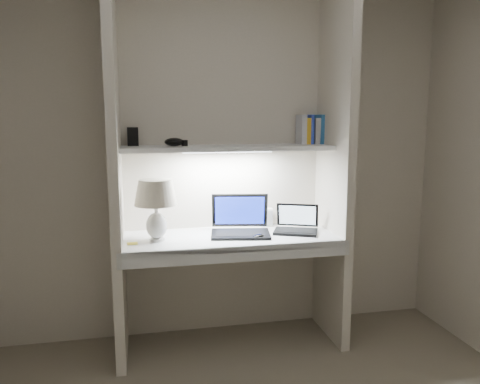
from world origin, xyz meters
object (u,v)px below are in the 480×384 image
object	(u,v)px
table_lamp	(156,200)
laptop_main	(240,225)
laptop_netbook	(296,226)
speaker	(266,217)
book_row	(311,130)

from	to	relation	value
table_lamp	laptop_main	world-z (taller)	table_lamp
table_lamp	laptop_netbook	size ratio (longest dim) A/B	1.08
laptop_main	laptop_netbook	size ratio (longest dim) A/B	1.21
laptop_netbook	speaker	bearing A→B (deg)	151.49
laptop_netbook	book_row	bearing A→B (deg)	71.54
speaker	book_row	size ratio (longest dim) A/B	0.63
laptop_main	speaker	world-z (taller)	laptop_main
table_lamp	laptop_main	xyz separation A→B (m)	(0.56, 0.08, -0.21)
book_row	speaker	bearing A→B (deg)	174.40
speaker	book_row	world-z (taller)	book_row
table_lamp	laptop_main	size ratio (longest dim) A/B	0.90
laptop_main	laptop_netbook	xyz separation A→B (m)	(0.39, -0.03, -0.02)
book_row	table_lamp	bearing A→B (deg)	-168.74
table_lamp	laptop_main	distance (m)	0.61
laptop_netbook	speaker	world-z (taller)	laptop_netbook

